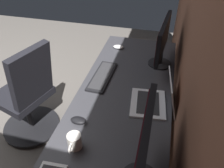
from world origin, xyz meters
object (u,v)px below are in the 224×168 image
object	(u,v)px
drawer_pedestal	(128,124)
coffee_mug	(74,141)
keyboard_spare	(102,76)
mouse_spare	(118,47)
laptop_leftmost	(157,99)
mouse_main	(78,120)
monitor_secondary	(163,40)
office_chair	(28,98)
monitor_primary	(143,151)

from	to	relation	value
drawer_pedestal	coffee_mug	bearing A→B (deg)	-19.31
keyboard_spare	mouse_spare	world-z (taller)	mouse_spare
laptop_leftmost	drawer_pedestal	bearing A→B (deg)	-120.57
keyboard_spare	drawer_pedestal	bearing A→B (deg)	67.56
mouse_main	mouse_spare	size ratio (longest dim) A/B	1.00
mouse_main	monitor_secondary	bearing A→B (deg)	151.71
drawer_pedestal	office_chair	xyz separation A→B (m)	(0.01, -0.93, 0.11)
monitor_secondary	office_chair	size ratio (longest dim) A/B	0.56
coffee_mug	office_chair	bearing A→B (deg)	-129.01
mouse_main	coffee_mug	size ratio (longest dim) A/B	0.86
keyboard_spare	mouse_main	size ratio (longest dim) A/B	4.08
mouse_main	keyboard_spare	bearing A→B (deg)	178.81
monitor_primary	office_chair	xyz separation A→B (m)	(-0.70, -1.11, -0.52)
laptop_leftmost	mouse_main	distance (m)	0.55
monitor_primary	mouse_spare	world-z (taller)	monitor_primary
monitor_primary	monitor_secondary	world-z (taller)	monitor_primary
coffee_mug	laptop_leftmost	bearing A→B (deg)	138.10
laptop_leftmost	mouse_spare	size ratio (longest dim) A/B	3.12
monitor_secondary	coffee_mug	bearing A→B (deg)	-21.46
monitor_primary	coffee_mug	bearing A→B (deg)	-106.58
laptop_leftmost	keyboard_spare	xyz separation A→B (m)	(-0.23, -0.46, -0.04)
coffee_mug	mouse_spare	bearing A→B (deg)	-179.15
coffee_mug	office_chair	xyz separation A→B (m)	(-0.58, -0.72, -0.32)
monitor_primary	coffee_mug	distance (m)	0.45
mouse_main	coffee_mug	bearing A→B (deg)	14.76
mouse_main	mouse_spare	world-z (taller)	same
monitor_primary	monitor_secondary	xyz separation A→B (m)	(-1.12, 0.01, -0.02)
mouse_spare	coffee_mug	distance (m)	1.20
laptop_leftmost	office_chair	distance (m)	1.19
keyboard_spare	office_chair	world-z (taller)	office_chair
monitor_primary	mouse_main	xyz separation A→B (m)	(-0.30, -0.44, -0.23)
laptop_leftmost	monitor_secondary	bearing A→B (deg)	-177.48
monitor_secondary	office_chair	bearing A→B (deg)	-69.14
drawer_pedestal	monitor_primary	xyz separation A→B (m)	(0.71, 0.18, 0.63)
monitor_secondary	coffee_mug	world-z (taller)	monitor_secondary
laptop_leftmost	mouse_spare	xyz separation A→B (m)	(-0.73, -0.44, -0.04)
monitor_primary	office_chair	bearing A→B (deg)	-122.23
office_chair	monitor_primary	bearing A→B (deg)	57.77
drawer_pedestal	mouse_spare	bearing A→B (deg)	-159.55
monitor_primary	office_chair	distance (m)	1.41
laptop_leftmost	mouse_spare	bearing A→B (deg)	-149.06
drawer_pedestal	mouse_main	distance (m)	0.63
monitor_secondary	keyboard_spare	distance (m)	0.58
laptop_leftmost	mouse_spare	world-z (taller)	laptop_leftmost
mouse_main	laptop_leftmost	bearing A→B (deg)	121.39
mouse_spare	office_chair	bearing A→B (deg)	-48.74
laptop_leftmost	mouse_main	size ratio (longest dim) A/B	3.12
drawer_pedestal	coffee_mug	xyz separation A→B (m)	(0.59, -0.21, 0.43)
monitor_primary	monitor_secondary	size ratio (longest dim) A/B	0.89
monitor_primary	mouse_main	size ratio (longest dim) A/B	4.65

